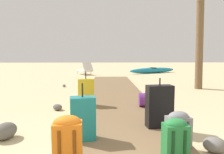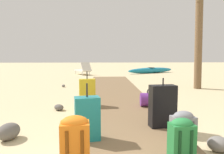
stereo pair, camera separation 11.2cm
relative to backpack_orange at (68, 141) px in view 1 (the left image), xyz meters
The scene contains 15 objects.
ground_plane 3.57m from the backpack_orange, 78.67° to the left, with size 60.00×60.00×0.00m, color #CCB789.
boardwalk 4.61m from the backpack_orange, 81.28° to the left, with size 1.74×10.67×0.08m, color brown.
backpack_orange is the anchor object (origin of this frame).
suitcase_black 1.88m from the backpack_orange, 45.99° to the left, with size 0.46×0.27×0.83m.
suitcase_teal 0.83m from the backpack_orange, 84.83° to the left, with size 0.39×0.29×0.82m.
backpack_green 1.20m from the backpack_orange, ahead, with size 0.28×0.24×0.50m.
suitcase_yellow 2.98m from the backpack_orange, 91.32° to the left, with size 0.40×0.23×0.82m.
backpack_grey 1.47m from the backpack_orange, 21.92° to the left, with size 0.34×0.28×0.48m.
duffel_bag_purple 3.17m from the backpack_orange, 63.35° to the left, with size 0.47×0.34×0.43m.
lounge_chair 12.02m from the backpack_orange, 94.43° to the left, with size 1.24×1.62×0.81m.
kayak 13.61m from the backpack_orange, 74.17° to the left, with size 3.65×2.18×0.39m.
rock_left_far 2.96m from the backpack_orange, 104.25° to the left, with size 0.26×0.19×0.14m, color #5B5651.
rock_right_mid 1.95m from the backpack_orange, 16.18° to the left, with size 0.29×0.29×0.20m, color slate.
rock_left_mid 6.71m from the backpack_orange, 100.85° to the left, with size 0.17×0.12×0.11m, color slate.
rock_left_near 1.60m from the backpack_orange, 136.59° to the left, with size 0.40×0.29×0.25m, color #5B5651.
Camera 1 is at (-0.30, -1.48, 1.30)m, focal length 35.53 mm.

